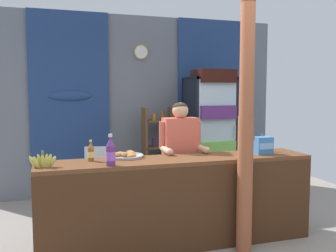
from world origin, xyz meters
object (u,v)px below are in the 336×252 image
Objects in this scene: bottle_shelf_rack at (158,150)px; shopkeeper at (180,150)px; plastic_lawn_chair at (99,174)px; soda_bottle_grape_soda at (111,152)px; soda_bottle_water at (262,144)px; drink_fridge at (210,128)px; stall_counter at (182,194)px; snack_box_biscuit at (263,145)px; soda_bottle_iced_tea at (91,152)px; banana_bunch at (43,161)px; pastry_tray at (126,155)px; timber_post at (246,122)px.

shopkeeper is (-0.15, -1.49, 0.23)m from bottle_shelf_rack.
soda_bottle_grape_soda reaches higher than plastic_lawn_chair.
soda_bottle_water is (1.76, -1.33, 0.53)m from plastic_lawn_chair.
drink_fridge reaches higher than bottle_shelf_rack.
plastic_lawn_chair is at bearing 112.60° from stall_counter.
shopkeeper is at bearing -95.77° from bottle_shelf_rack.
snack_box_biscuit is (-0.11, -0.20, 0.01)m from soda_bottle_water.
stall_counter is 14.18× the size of soda_bottle_water.
banana_bunch is at bearing -157.34° from soda_bottle_iced_tea.
stall_counter is 0.90m from soda_bottle_grape_soda.
stall_counter is 1.74m from plastic_lawn_chair.
soda_bottle_grape_soda reaches higher than pastry_tray.
shopkeeper is 7.01× the size of soda_bottle_iced_tea.
soda_bottle_grape_soda is 1.15× the size of banana_bunch.
pastry_tray is (-1.62, 0.04, -0.07)m from soda_bottle_water.
snack_box_biscuit is (1.89, -0.15, 0.01)m from soda_bottle_iced_tea.
snack_box_biscuit is at bearing -71.47° from bottle_shelf_rack.
soda_bottle_water is (1.84, 0.35, -0.04)m from soda_bottle_grape_soda.
shopkeeper reaches higher than banana_bunch.
banana_bunch is (-1.68, -2.02, 0.28)m from bottle_shelf_rack.
plastic_lawn_chair is at bearing 80.35° from soda_bottle_iced_tea.
stall_counter is 7.65× the size of pastry_tray.
shopkeeper reaches higher than soda_bottle_water.
soda_bottle_iced_tea is 1.90m from snack_box_biscuit.
bottle_shelf_rack is at bearing 63.28° from soda_bottle_grape_soda.
soda_bottle_water is at bearing 5.71° from banana_bunch.
soda_bottle_water is (1.10, 0.27, 0.45)m from stall_counter.
soda_bottle_water is at bearing -1.50° from pastry_tray.
stall_counter is at bearing 155.32° from timber_post.
drink_fridge is 2.61m from soda_bottle_grape_soda.
shopkeeper is 1.12m from soda_bottle_grape_soda.
timber_post is 12.94× the size of soda_bottle_iced_tea.
timber_post is 2.00× the size of bottle_shelf_rack.
soda_bottle_grape_soda reaches higher than stall_counter.
drink_fridge is 1.49m from soda_bottle_water.
plastic_lawn_chair is (-0.99, -0.44, -0.23)m from bottle_shelf_rack.
bottle_shelf_rack is 1.62× the size of plastic_lawn_chair.
bottle_shelf_rack is at bearing 108.53° from snack_box_biscuit.
drink_fridge reaches higher than pastry_tray.
drink_fridge reaches higher than soda_bottle_iced_tea.
soda_bottle_grape_soda is at bearing -92.76° from plastic_lawn_chair.
banana_bunch is (-1.94, 0.29, -0.34)m from timber_post.
banana_bunch is at bearing -174.29° from soda_bottle_water.
timber_post is at bearing -56.31° from plastic_lawn_chair.
soda_bottle_water is at bearing 13.79° from stall_counter.
shopkeeper is (0.17, 0.55, 0.38)m from stall_counter.
drink_fridge is 1.31× the size of shopkeeper.
soda_bottle_iced_tea reaches higher than snack_box_biscuit.
bottle_shelf_rack is 1.52m from shopkeeper.
soda_bottle_water is 0.54× the size of pastry_tray.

